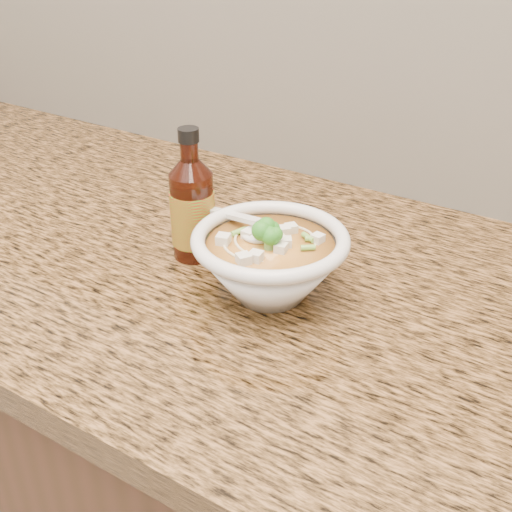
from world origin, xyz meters
The scene contains 3 objects.
counter_slab centered at (0.00, 1.68, 0.88)m, with size 4.00×0.68×0.04m, color brown.
soup_bowl centered at (0.01, 1.62, 0.94)m, with size 0.21×0.19×0.10m.
hot_sauce_bottle centered at (-0.13, 1.65, 0.97)m, with size 0.06×0.06×0.18m.
Camera 1 is at (0.34, 1.06, 1.34)m, focal length 45.00 mm.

